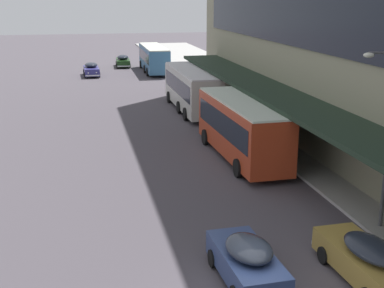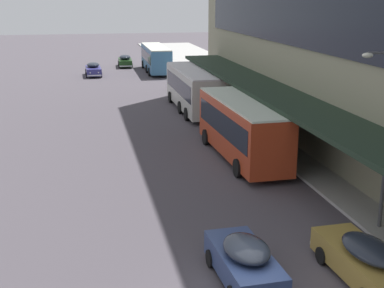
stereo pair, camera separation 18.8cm
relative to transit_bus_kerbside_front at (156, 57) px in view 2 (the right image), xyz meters
name	(u,v)px [view 2 (the right image)]	position (x,y,z in m)	size (l,w,h in m)	color
transit_bus_kerbside_front	(156,57)	(0.00, 0.00, 0.00)	(2.81, 11.09, 3.16)	teal
transit_bus_kerbside_rear	(242,126)	(-0.18, -37.11, 0.16)	(2.97, 10.16, 3.45)	#A9351A
transit_bus_kerbside_far	(193,87)	(-0.20, -23.38, 0.13)	(2.82, 11.13, 3.41)	beige
sedan_lead_mid	(244,261)	(-4.15, -50.62, -1.02)	(1.92, 4.31, 1.62)	navy
sedan_oncoming_rear	(93,69)	(-7.72, -1.82, -1.04)	(1.89, 4.53, 1.58)	navy
sedan_trailing_mid	(125,61)	(-3.35, 5.67, -1.03)	(2.00, 4.77, 1.61)	#1B3B17
sedan_oncoming_front	(365,261)	(-0.20, -51.42, -1.03)	(1.90, 4.89, 1.58)	olive
fire_hydrant	(290,156)	(2.23, -38.66, -1.32)	(0.20, 0.40, 0.70)	red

